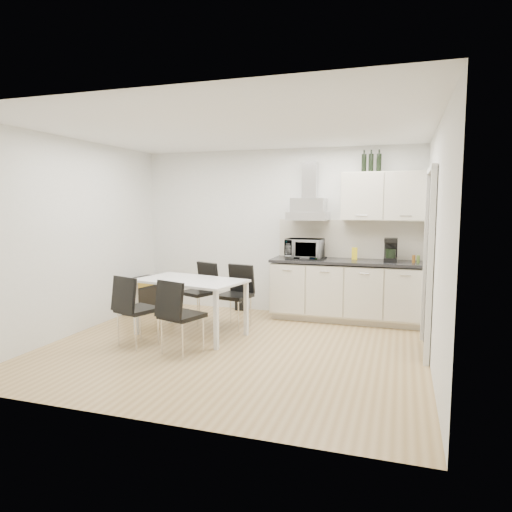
{
  "coord_description": "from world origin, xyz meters",
  "views": [
    {
      "loc": [
        1.91,
        -5.06,
        1.74
      ],
      "look_at": [
        0.2,
        0.29,
        1.1
      ],
      "focal_mm": 32.0,
      "sensor_mm": 36.0,
      "label": 1
    }
  ],
  "objects_px": {
    "dining_table": "(190,286)",
    "chair_far_right": "(234,297)",
    "kitchenette": "(349,266)",
    "chair_near_left": "(138,310)",
    "chair_far_left": "(198,293)",
    "guitar_amp": "(141,295)",
    "floor_speaker": "(241,302)",
    "chair_near_right": "(182,316)"
  },
  "relations": [
    {
      "from": "dining_table",
      "to": "chair_far_left",
      "type": "bearing_deg",
      "value": 117.82
    },
    {
      "from": "kitchenette",
      "to": "chair_near_left",
      "type": "bearing_deg",
      "value": -139.26
    },
    {
      "from": "chair_far_right",
      "to": "chair_near_left",
      "type": "distance_m",
      "value": 1.42
    },
    {
      "from": "chair_near_left",
      "to": "dining_table",
      "type": "bearing_deg",
      "value": 74.92
    },
    {
      "from": "chair_far_right",
      "to": "floor_speaker",
      "type": "distance_m",
      "value": 1.11
    },
    {
      "from": "guitar_amp",
      "to": "floor_speaker",
      "type": "bearing_deg",
      "value": 33.49
    },
    {
      "from": "kitchenette",
      "to": "dining_table",
      "type": "distance_m",
      "value": 2.38
    },
    {
      "from": "chair_far_left",
      "to": "floor_speaker",
      "type": "bearing_deg",
      "value": -85.51
    },
    {
      "from": "chair_near_right",
      "to": "floor_speaker",
      "type": "distance_m",
      "value": 2.31
    },
    {
      "from": "dining_table",
      "to": "chair_near_left",
      "type": "bearing_deg",
      "value": -112.77
    },
    {
      "from": "chair_near_right",
      "to": "floor_speaker",
      "type": "xyz_separation_m",
      "value": [
        -0.1,
        2.28,
        -0.31
      ]
    },
    {
      "from": "chair_far_right",
      "to": "dining_table",
      "type": "bearing_deg",
      "value": 63.16
    },
    {
      "from": "dining_table",
      "to": "chair_far_right",
      "type": "relative_size",
      "value": 1.74
    },
    {
      "from": "chair_far_right",
      "to": "chair_near_left",
      "type": "bearing_deg",
      "value": 65.0
    },
    {
      "from": "chair_far_right",
      "to": "guitar_amp",
      "type": "xyz_separation_m",
      "value": [
        -1.78,
        0.42,
        -0.16
      ]
    },
    {
      "from": "guitar_amp",
      "to": "floor_speaker",
      "type": "xyz_separation_m",
      "value": [
        1.5,
        0.61,
        -0.15
      ]
    },
    {
      "from": "kitchenette",
      "to": "chair_far_right",
      "type": "bearing_deg",
      "value": -149.88
    },
    {
      "from": "kitchenette",
      "to": "chair_near_left",
      "type": "xyz_separation_m",
      "value": [
        -2.33,
        -2.01,
        -0.39
      ]
    },
    {
      "from": "dining_table",
      "to": "floor_speaker",
      "type": "xyz_separation_m",
      "value": [
        0.14,
        1.57,
        -0.54
      ]
    },
    {
      "from": "chair_far_left",
      "to": "floor_speaker",
      "type": "distance_m",
      "value": 1.05
    },
    {
      "from": "chair_near_left",
      "to": "guitar_amp",
      "type": "distance_m",
      "value": 1.84
    },
    {
      "from": "guitar_amp",
      "to": "floor_speaker",
      "type": "relative_size",
      "value": 2.7
    },
    {
      "from": "dining_table",
      "to": "floor_speaker",
      "type": "bearing_deg",
      "value": 96.56
    },
    {
      "from": "guitar_amp",
      "to": "floor_speaker",
      "type": "height_order",
      "value": "guitar_amp"
    },
    {
      "from": "chair_far_right",
      "to": "guitar_amp",
      "type": "bearing_deg",
      "value": -2.15
    },
    {
      "from": "chair_far_left",
      "to": "chair_far_right",
      "type": "height_order",
      "value": "same"
    },
    {
      "from": "dining_table",
      "to": "floor_speaker",
      "type": "height_order",
      "value": "dining_table"
    },
    {
      "from": "dining_table",
      "to": "guitar_amp",
      "type": "xyz_separation_m",
      "value": [
        -1.36,
        0.96,
        -0.39
      ]
    },
    {
      "from": "dining_table",
      "to": "chair_far_right",
      "type": "bearing_deg",
      "value": 63.7
    },
    {
      "from": "kitchenette",
      "to": "dining_table",
      "type": "relative_size",
      "value": 1.65
    },
    {
      "from": "chair_near_left",
      "to": "guitar_amp",
      "type": "xyz_separation_m",
      "value": [
        -0.94,
        1.57,
        -0.16
      ]
    },
    {
      "from": "chair_far_right",
      "to": "guitar_amp",
      "type": "height_order",
      "value": "chair_far_right"
    },
    {
      "from": "kitchenette",
      "to": "chair_near_right",
      "type": "relative_size",
      "value": 2.86
    },
    {
      "from": "kitchenette",
      "to": "guitar_amp",
      "type": "bearing_deg",
      "value": -172.3
    },
    {
      "from": "chair_far_left",
      "to": "chair_near_right",
      "type": "bearing_deg",
      "value": 130.36
    },
    {
      "from": "kitchenette",
      "to": "chair_far_left",
      "type": "xyz_separation_m",
      "value": [
        -2.09,
        -0.79,
        -0.39
      ]
    },
    {
      "from": "chair_far_right",
      "to": "chair_near_left",
      "type": "height_order",
      "value": "same"
    },
    {
      "from": "dining_table",
      "to": "chair_near_right",
      "type": "relative_size",
      "value": 1.74
    },
    {
      "from": "dining_table",
      "to": "floor_speaker",
      "type": "distance_m",
      "value": 1.66
    },
    {
      "from": "chair_near_left",
      "to": "chair_near_right",
      "type": "height_order",
      "value": "same"
    },
    {
      "from": "chair_near_right",
      "to": "guitar_amp",
      "type": "xyz_separation_m",
      "value": [
        -1.6,
        1.68,
        -0.16
      ]
    },
    {
      "from": "chair_near_left",
      "to": "kitchenette",
      "type": "bearing_deg",
      "value": 60.25
    }
  ]
}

